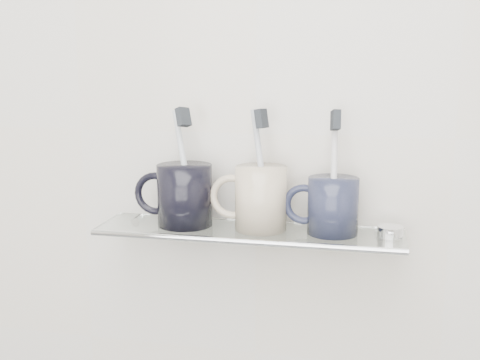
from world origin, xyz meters
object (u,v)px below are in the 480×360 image
(mug_left, at_px, (185,195))
(mug_center, at_px, (261,198))
(mug_right, at_px, (333,206))
(shelf_glass, at_px, (249,232))

(mug_left, relative_size, mug_center, 0.98)
(mug_right, bearing_deg, mug_center, 172.30)
(mug_center, relative_size, mug_right, 1.15)
(mug_left, distance_m, mug_right, 0.24)
(shelf_glass, relative_size, mug_left, 4.89)
(shelf_glass, height_order, mug_right, mug_right)
(mug_left, bearing_deg, shelf_glass, -12.16)
(mug_center, bearing_deg, mug_right, 22.49)
(mug_right, bearing_deg, mug_left, 172.30)
(shelf_glass, bearing_deg, mug_center, 14.65)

